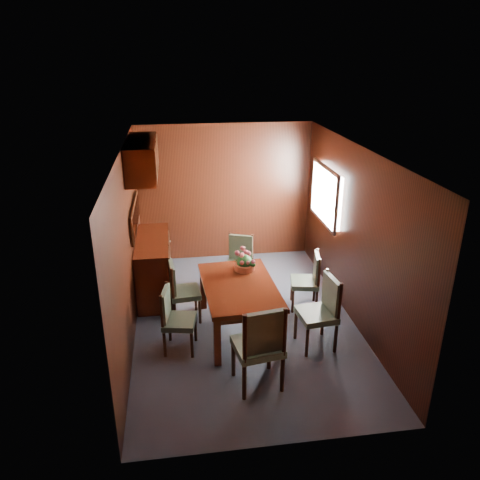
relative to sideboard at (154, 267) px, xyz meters
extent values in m
plane|color=#3E4555|center=(1.25, -1.00, -0.45)|extent=(4.50, 4.50, 0.00)
cube|color=black|center=(-0.25, -1.00, 0.75)|extent=(0.02, 4.50, 2.40)
cube|color=black|center=(2.75, -1.00, 0.75)|extent=(0.02, 4.50, 2.40)
cube|color=black|center=(1.25, 1.25, 0.75)|extent=(3.00, 0.02, 2.40)
cube|color=black|center=(1.25, -3.25, 0.75)|extent=(3.00, 0.02, 2.40)
cube|color=black|center=(1.25, -1.00, 1.95)|extent=(3.00, 4.50, 0.02)
cube|color=white|center=(2.73, 0.10, 1.00)|extent=(0.14, 1.10, 0.80)
cube|color=#B2B2B7|center=(2.66, 0.10, 1.00)|extent=(0.04, 1.20, 0.90)
cube|color=black|center=(-0.22, 0.00, 0.83)|extent=(0.03, 1.36, 0.41)
cube|color=silver|center=(-0.20, 0.00, 0.83)|extent=(0.01, 1.30, 0.35)
cube|color=black|center=(-0.05, 0.00, 1.68)|extent=(0.40, 1.40, 0.50)
cube|color=black|center=(0.00, 0.00, 0.00)|extent=(0.48, 1.40, 0.90)
cube|color=black|center=(0.78, -1.92, -0.13)|extent=(0.09, 0.09, 0.64)
cube|color=black|center=(1.58, -1.88, -0.13)|extent=(0.09, 0.09, 0.64)
cube|color=black|center=(0.71, -0.56, -0.13)|extent=(0.09, 0.09, 0.64)
cube|color=black|center=(1.51, -0.52, -0.13)|extent=(0.09, 0.09, 0.64)
cube|color=black|center=(1.15, -1.22, 0.14)|extent=(0.88, 1.41, 0.09)
cube|color=black|center=(1.15, -1.22, 0.22)|extent=(1.00, 1.53, 0.06)
cylinder|color=black|center=(0.22, -1.33, -0.28)|extent=(0.04, 0.04, 0.34)
cylinder|color=black|center=(0.15, -1.68, -0.28)|extent=(0.04, 0.04, 0.34)
cylinder|color=black|center=(0.55, -1.39, -0.28)|extent=(0.04, 0.04, 0.34)
cylinder|color=black|center=(0.48, -1.74, -0.28)|extent=(0.04, 0.04, 0.34)
cube|color=#51694F|center=(0.35, -1.53, -0.05)|extent=(0.46, 0.47, 0.07)
cylinder|color=black|center=(0.21, -1.33, 0.18)|extent=(0.04, 0.04, 0.46)
cylinder|color=black|center=(0.14, -1.68, 0.18)|extent=(0.04, 0.04, 0.46)
cube|color=#51694F|center=(0.19, -1.50, 0.20)|extent=(0.12, 0.37, 0.39)
cylinder|color=black|center=(0.25, -0.65, -0.27)|extent=(0.04, 0.04, 0.35)
cylinder|color=black|center=(0.29, -1.01, -0.27)|extent=(0.04, 0.04, 0.35)
cylinder|color=black|center=(0.60, -0.61, -0.27)|extent=(0.04, 0.04, 0.35)
cylinder|color=black|center=(0.63, -0.97, -0.27)|extent=(0.04, 0.04, 0.35)
cube|color=#51694F|center=(0.44, -0.81, -0.04)|extent=(0.44, 0.45, 0.07)
cylinder|color=black|center=(0.24, -0.65, 0.19)|extent=(0.04, 0.04, 0.47)
cylinder|color=black|center=(0.28, -1.01, 0.19)|extent=(0.04, 0.04, 0.47)
cube|color=#51694F|center=(0.28, -0.83, 0.21)|extent=(0.09, 0.38, 0.40)
cylinder|color=black|center=(2.26, -1.88, -0.26)|extent=(0.04, 0.04, 0.39)
cylinder|color=black|center=(2.22, -1.49, -0.26)|extent=(0.04, 0.04, 0.39)
cylinder|color=black|center=(1.89, -1.92, -0.26)|extent=(0.04, 0.04, 0.39)
cylinder|color=black|center=(1.84, -1.53, -0.26)|extent=(0.04, 0.04, 0.39)
cube|color=#51694F|center=(2.05, -1.70, 0.00)|extent=(0.48, 0.50, 0.08)
cylinder|color=black|center=(2.27, -1.88, 0.26)|extent=(0.04, 0.04, 0.52)
cylinder|color=black|center=(2.23, -1.49, 0.26)|extent=(0.04, 0.04, 0.52)
cube|color=#51694F|center=(2.23, -1.69, 0.28)|extent=(0.10, 0.42, 0.44)
cylinder|color=black|center=(2.30, -0.95, -0.28)|extent=(0.04, 0.04, 0.35)
cylinder|color=black|center=(2.37, -0.60, -0.28)|extent=(0.04, 0.04, 0.35)
cylinder|color=black|center=(1.97, -0.88, -0.28)|extent=(0.04, 0.04, 0.35)
cylinder|color=black|center=(2.04, -0.53, -0.28)|extent=(0.04, 0.04, 0.35)
cube|color=#51694F|center=(2.17, -0.74, -0.05)|extent=(0.46, 0.48, 0.07)
cylinder|color=black|center=(2.31, -0.95, 0.18)|extent=(0.04, 0.04, 0.46)
cylinder|color=black|center=(2.38, -0.60, 0.18)|extent=(0.04, 0.04, 0.46)
cube|color=#51694F|center=(2.33, -0.77, 0.20)|extent=(0.13, 0.37, 0.39)
cylinder|color=black|center=(1.01, -2.57, -0.24)|extent=(0.05, 0.05, 0.43)
cylinder|color=black|center=(1.44, -2.50, -0.24)|extent=(0.05, 0.05, 0.43)
cylinder|color=black|center=(0.94, -2.15, -0.24)|extent=(0.05, 0.05, 0.43)
cylinder|color=black|center=(1.38, -2.09, -0.24)|extent=(0.05, 0.05, 0.43)
cube|color=#51694F|center=(1.19, -2.33, 0.04)|extent=(0.57, 0.56, 0.09)
cylinder|color=black|center=(1.01, -2.58, 0.33)|extent=(0.05, 0.05, 0.57)
cylinder|color=black|center=(1.44, -2.51, 0.33)|extent=(0.05, 0.05, 0.57)
cube|color=#51694F|center=(1.22, -2.52, 0.35)|extent=(0.47, 0.14, 0.48)
cylinder|color=black|center=(1.53, 0.03, -0.27)|extent=(0.04, 0.04, 0.35)
cylinder|color=black|center=(1.20, 0.16, -0.27)|extent=(0.04, 0.04, 0.35)
cylinder|color=black|center=(1.41, -0.28, -0.27)|extent=(0.04, 0.04, 0.35)
cylinder|color=black|center=(1.07, -0.16, -0.27)|extent=(0.04, 0.04, 0.35)
cube|color=#51694F|center=(1.30, -0.06, -0.05)|extent=(0.53, 0.52, 0.07)
cylinder|color=black|center=(1.53, 0.04, 0.19)|extent=(0.04, 0.04, 0.47)
cylinder|color=black|center=(1.20, 0.17, 0.19)|extent=(0.04, 0.04, 0.47)
cube|color=#51694F|center=(1.36, 0.09, 0.21)|extent=(0.37, 0.18, 0.40)
cylinder|color=#C5603C|center=(1.28, -0.79, 0.29)|extent=(0.29, 0.29, 0.09)
sphere|color=#1C551F|center=(1.28, -0.79, 0.35)|extent=(0.22, 0.22, 0.22)
camera|label=1|loc=(0.38, -6.58, 3.10)|focal=35.00mm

